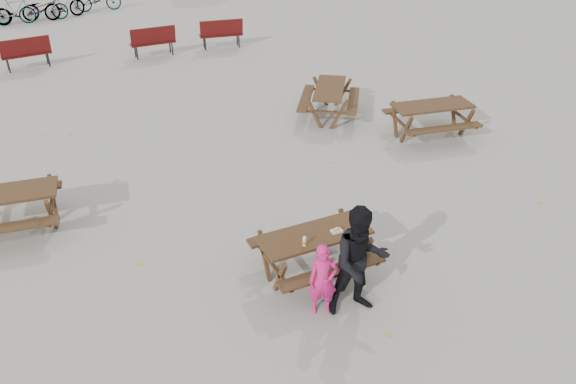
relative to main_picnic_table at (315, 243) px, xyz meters
name	(u,v)px	position (x,y,z in m)	size (l,w,h in m)	color
ground	(314,272)	(0.00, 0.00, -0.59)	(80.00, 80.00, 0.00)	gray
main_picnic_table	(315,243)	(0.00, 0.00, 0.00)	(1.80, 1.45, 0.78)	#362013
food_tray	(337,231)	(0.33, -0.11, 0.21)	(0.18, 0.11, 0.04)	white
bread_roll	(337,229)	(0.33, -0.11, 0.25)	(0.14, 0.06, 0.05)	tan
soda_bottle	(305,242)	(-0.29, -0.21, 0.26)	(0.07, 0.07, 0.17)	silver
child	(323,280)	(-0.31, -0.86, 0.00)	(0.43, 0.28, 1.18)	#E31C74
adult	(360,262)	(0.18, -1.05, 0.32)	(0.88, 0.68, 1.80)	black
picnic_table_east	(431,120)	(4.96, 3.43, -0.18)	(1.90, 1.53, 0.82)	#362013
picnic_table_north	(5,212)	(-4.49, 3.41, -0.18)	(1.90, 1.53, 0.82)	#362013
picnic_table_far	(329,102)	(3.33, 5.53, -0.19)	(1.85, 1.49, 0.80)	#362013
park_bench_row	(84,51)	(-1.84, 12.39, -0.07)	(11.44, 2.06, 1.03)	#5A1312
bicycle_row	(42,7)	(-2.53, 19.35, -0.08)	(6.42, 1.66, 1.06)	black
fallen_leaves	(279,194)	(0.50, 2.50, -0.58)	(11.00, 11.00, 0.01)	gold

